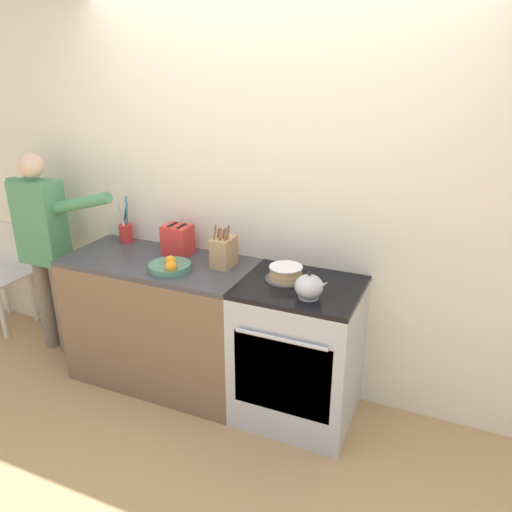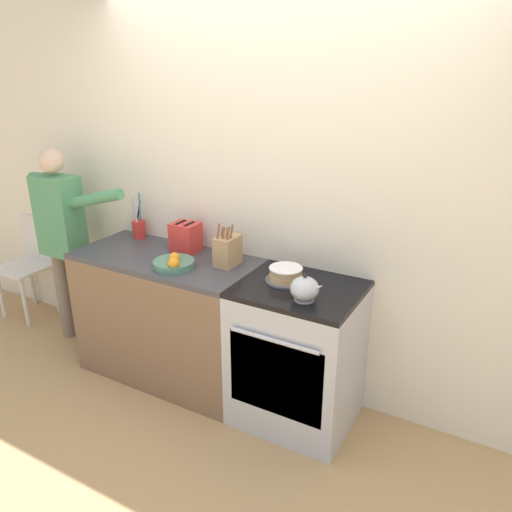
{
  "view_description": "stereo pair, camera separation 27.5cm",
  "coord_description": "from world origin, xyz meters",
  "px_view_note": "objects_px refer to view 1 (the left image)",
  "views": [
    {
      "loc": [
        1.13,
        -2.22,
        2.11
      ],
      "look_at": [
        0.05,
        0.27,
        1.05
      ],
      "focal_mm": 35.0,
      "sensor_mm": 36.0,
      "label": 1
    },
    {
      "loc": [
        1.37,
        -2.1,
        2.11
      ],
      "look_at": [
        0.05,
        0.27,
        1.05
      ],
      "focal_mm": 35.0,
      "sensor_mm": 36.0,
      "label": 2
    }
  ],
  "objects_px": {
    "layer_cake": "(286,273)",
    "knife_block": "(224,252)",
    "dining_chair": "(6,268)",
    "tea_kettle": "(309,287)",
    "utensil_crock": "(126,232)",
    "person_baker": "(44,239)",
    "stove_range": "(298,352)",
    "toaster": "(178,240)",
    "fruit_bowl": "(170,266)"
  },
  "relations": [
    {
      "from": "tea_kettle",
      "to": "toaster",
      "type": "distance_m",
      "value": 1.06
    },
    {
      "from": "toaster",
      "to": "stove_range",
      "type": "bearing_deg",
      "value": -9.66
    },
    {
      "from": "utensil_crock",
      "to": "person_baker",
      "type": "height_order",
      "value": "person_baker"
    },
    {
      "from": "fruit_bowl",
      "to": "dining_chair",
      "type": "bearing_deg",
      "value": 170.64
    },
    {
      "from": "stove_range",
      "to": "person_baker",
      "type": "bearing_deg",
      "value": 179.75
    },
    {
      "from": "layer_cake",
      "to": "knife_block",
      "type": "xyz_separation_m",
      "value": [
        -0.43,
        0.05,
        0.06
      ]
    },
    {
      "from": "layer_cake",
      "to": "knife_block",
      "type": "height_order",
      "value": "knife_block"
    },
    {
      "from": "layer_cake",
      "to": "fruit_bowl",
      "type": "relative_size",
      "value": 0.93
    },
    {
      "from": "knife_block",
      "to": "utensil_crock",
      "type": "distance_m",
      "value": 0.86
    },
    {
      "from": "tea_kettle",
      "to": "person_baker",
      "type": "distance_m",
      "value": 2.07
    },
    {
      "from": "layer_cake",
      "to": "knife_block",
      "type": "relative_size",
      "value": 0.86
    },
    {
      "from": "tea_kettle",
      "to": "knife_block",
      "type": "height_order",
      "value": "knife_block"
    },
    {
      "from": "stove_range",
      "to": "tea_kettle",
      "type": "distance_m",
      "value": 0.54
    },
    {
      "from": "stove_range",
      "to": "dining_chair",
      "type": "xyz_separation_m",
      "value": [
        -2.65,
        0.19,
        0.05
      ]
    },
    {
      "from": "tea_kettle",
      "to": "stove_range",
      "type": "bearing_deg",
      "value": 124.45
    },
    {
      "from": "tea_kettle",
      "to": "knife_block",
      "type": "xyz_separation_m",
      "value": [
        -0.63,
        0.23,
        0.03
      ]
    },
    {
      "from": "tea_kettle",
      "to": "dining_chair",
      "type": "bearing_deg",
      "value": 173.25
    },
    {
      "from": "dining_chair",
      "to": "knife_block",
      "type": "bearing_deg",
      "value": -31.57
    },
    {
      "from": "stove_range",
      "to": "utensil_crock",
      "type": "bearing_deg",
      "value": 171.18
    },
    {
      "from": "utensil_crock",
      "to": "dining_chair",
      "type": "xyz_separation_m",
      "value": [
        -1.26,
        -0.03,
        -0.48
      ]
    },
    {
      "from": "utensil_crock",
      "to": "person_baker",
      "type": "xyz_separation_m",
      "value": [
        -0.58,
        -0.21,
        -0.07
      ]
    },
    {
      "from": "knife_block",
      "to": "utensil_crock",
      "type": "bearing_deg",
      "value": 171.36
    },
    {
      "from": "toaster",
      "to": "dining_chair",
      "type": "height_order",
      "value": "toaster"
    },
    {
      "from": "fruit_bowl",
      "to": "toaster",
      "type": "bearing_deg",
      "value": 111.81
    },
    {
      "from": "tea_kettle",
      "to": "knife_block",
      "type": "relative_size",
      "value": 0.69
    },
    {
      "from": "knife_block",
      "to": "utensil_crock",
      "type": "relative_size",
      "value": 0.83
    },
    {
      "from": "person_baker",
      "to": "utensil_crock",
      "type": "bearing_deg",
      "value": 11.5
    },
    {
      "from": "knife_block",
      "to": "fruit_bowl",
      "type": "height_order",
      "value": "knife_block"
    },
    {
      "from": "utensil_crock",
      "to": "tea_kettle",
      "type": "bearing_deg",
      "value": -13.41
    },
    {
      "from": "person_baker",
      "to": "stove_range",
      "type": "bearing_deg",
      "value": -8.48
    },
    {
      "from": "layer_cake",
      "to": "dining_chair",
      "type": "xyz_separation_m",
      "value": [
        -2.54,
        0.15,
        -0.44
      ]
    },
    {
      "from": "tea_kettle",
      "to": "person_baker",
      "type": "height_order",
      "value": "person_baker"
    },
    {
      "from": "tea_kettle",
      "to": "fruit_bowl",
      "type": "xyz_separation_m",
      "value": [
        -0.91,
        0.02,
        -0.04
      ]
    },
    {
      "from": "layer_cake",
      "to": "stove_range",
      "type": "bearing_deg",
      "value": -20.06
    },
    {
      "from": "knife_block",
      "to": "dining_chair",
      "type": "bearing_deg",
      "value": 177.3
    },
    {
      "from": "layer_cake",
      "to": "tea_kettle",
      "type": "xyz_separation_m",
      "value": [
        0.2,
        -0.18,
        0.03
      ]
    },
    {
      "from": "tea_kettle",
      "to": "person_baker",
      "type": "bearing_deg",
      "value": 175.92
    },
    {
      "from": "stove_range",
      "to": "dining_chair",
      "type": "height_order",
      "value": "stove_range"
    },
    {
      "from": "fruit_bowl",
      "to": "dining_chair",
      "type": "relative_size",
      "value": 0.3
    },
    {
      "from": "tea_kettle",
      "to": "dining_chair",
      "type": "xyz_separation_m",
      "value": [
        -2.74,
        0.32,
        -0.47
      ]
    },
    {
      "from": "stove_range",
      "to": "utensil_crock",
      "type": "distance_m",
      "value": 1.5
    },
    {
      "from": "stove_range",
      "to": "layer_cake",
      "type": "distance_m",
      "value": 0.5
    },
    {
      "from": "knife_block",
      "to": "layer_cake",
      "type": "bearing_deg",
      "value": -6.28
    },
    {
      "from": "stove_range",
      "to": "tea_kettle",
      "type": "bearing_deg",
      "value": -55.55
    },
    {
      "from": "tea_kettle",
      "to": "dining_chair",
      "type": "height_order",
      "value": "tea_kettle"
    },
    {
      "from": "toaster",
      "to": "person_baker",
      "type": "height_order",
      "value": "person_baker"
    },
    {
      "from": "knife_block",
      "to": "dining_chair",
      "type": "distance_m",
      "value": 2.17
    },
    {
      "from": "fruit_bowl",
      "to": "layer_cake",
      "type": "bearing_deg",
      "value": 12.45
    },
    {
      "from": "layer_cake",
      "to": "knife_block",
      "type": "distance_m",
      "value": 0.44
    },
    {
      "from": "layer_cake",
      "to": "person_baker",
      "type": "height_order",
      "value": "person_baker"
    }
  ]
}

